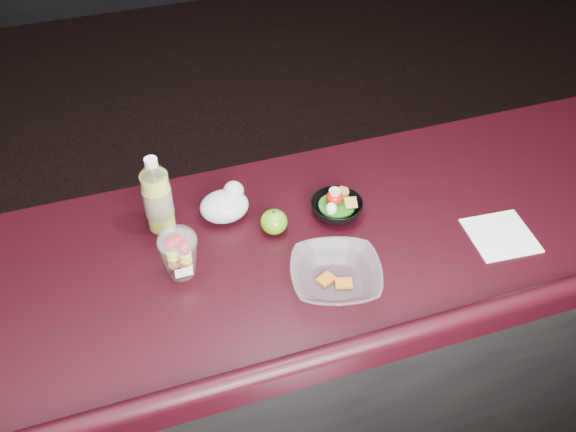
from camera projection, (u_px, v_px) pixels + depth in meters
The scene contains 8 objects.
counter at pixel (288, 361), 1.97m from camera, with size 4.06×0.71×1.02m.
lemonade_bottle at pixel (158, 199), 1.61m from camera, with size 0.07×0.07×0.22m.
fruit_cup at pixel (179, 252), 1.51m from camera, with size 0.09×0.09×0.13m.
green_apple at pixel (274, 222), 1.64m from camera, with size 0.07×0.07×0.07m.
plastic_bag at pixel (226, 204), 1.68m from camera, with size 0.13×0.11×0.09m.
snack_bowl at pixel (336, 207), 1.69m from camera, with size 0.17×0.17×0.08m.
takeout_bowl at pixel (336, 276), 1.51m from camera, with size 0.26×0.26×0.05m.
paper_napkin at pixel (501, 235), 1.65m from camera, with size 0.16×0.16×0.00m, color white.
Camera 1 is at (-0.36, -0.78, 2.18)m, focal length 40.00 mm.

